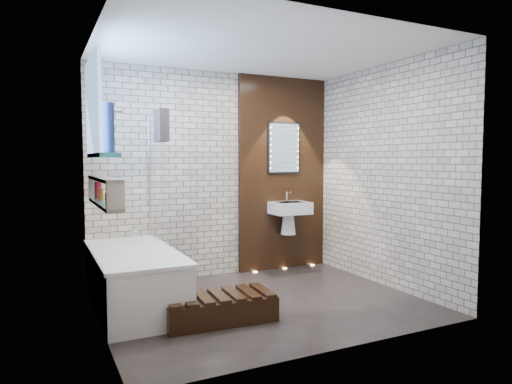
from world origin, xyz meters
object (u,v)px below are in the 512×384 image
walnut_step (219,309)px  washbasin (290,212)px  led_mirror (284,148)px  bathtub (134,279)px  bath_screen (157,179)px

walnut_step → washbasin: bearing=41.6°
led_mirror → bathtub: bearing=-160.2°
led_mirror → walnut_step: bearing=-135.3°
bath_screen → bathtub: bearing=-128.9°
washbasin → led_mirror: 0.88m
washbasin → led_mirror: bearing=90.0°
bathtub → bath_screen: size_ratio=1.24×
bathtub → bath_screen: bath_screen is taller
bathtub → led_mirror: (2.17, 0.78, 1.36)m
bath_screen → led_mirror: led_mirror is taller
led_mirror → walnut_step: 2.67m
bathtub → washbasin: size_ratio=3.00×
bath_screen → walnut_step: (0.27, -1.19, -1.17)m
bathtub → walnut_step: (0.62, -0.75, -0.18)m
washbasin → walnut_step: (-1.55, -1.37, -0.68)m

